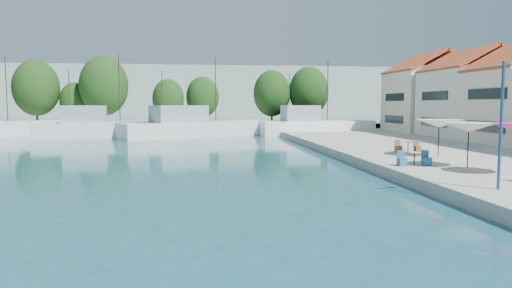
{
  "coord_description": "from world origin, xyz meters",
  "views": [
    {
      "loc": [
        -3.82,
        -2.22,
        3.95
      ],
      "look_at": [
        -0.37,
        26.0,
        1.46
      ],
      "focal_mm": 32.0,
      "sensor_mm": 36.0,
      "label": 1
    }
  ],
  "objects": [
    {
      "name": "cafe_table_03",
      "position": [
        10.61,
        27.99,
        0.89
      ],
      "size": [
        1.82,
        0.7,
        0.76
      ],
      "color": "black",
      "rests_on": "quay_right"
    },
    {
      "name": "tree_04",
      "position": [
        -18.12,
        68.89,
        6.71
      ],
      "size": [
        7.15,
        7.15,
        10.59
      ],
      "color": "#3F2B19",
      "rests_on": "quay_far"
    },
    {
      "name": "umbrella_white",
      "position": [
        10.23,
        20.23,
        2.73
      ],
      "size": [
        2.75,
        2.75,
        2.38
      ],
      "color": "black",
      "rests_on": "quay_right"
    },
    {
      "name": "tree_07",
      "position": [
        7.62,
        70.41,
        5.67
      ],
      "size": [
        5.93,
        5.93,
        8.78
      ],
      "color": "#3F2B19",
      "rests_on": "quay_far"
    },
    {
      "name": "trawler_02",
      "position": [
        -15.26,
        53.24,
        1.07
      ],
      "size": [
        16.22,
        6.14,
        10.2
      ],
      "rotation": [
        0.0,
        0.0,
        0.13
      ],
      "color": "silver",
      "rests_on": "ground"
    },
    {
      "name": "tree_08",
      "position": [
        13.52,
        69.76,
        6.0
      ],
      "size": [
        6.32,
        6.32,
        9.35
      ],
      "color": "#3F2B19",
      "rests_on": "quay_far"
    },
    {
      "name": "building_06",
      "position": [
        24.0,
        51.0,
        5.5
      ],
      "size": [
        9.0,
        8.8,
        10.2
      ],
      "color": "beige",
      "rests_on": "quay_right"
    },
    {
      "name": "trawler_03",
      "position": [
        -4.16,
        54.03,
        1.07
      ],
      "size": [
        20.29,
        13.56,
        10.2
      ],
      "rotation": [
        0.0,
        0.0,
        0.46
      ],
      "color": "silver",
      "rests_on": "ground"
    },
    {
      "name": "street_lamp",
      "position": [
        8.1,
        14.34,
        4.09
      ],
      "size": [
        0.98,
        0.55,
        5.03
      ],
      "rotation": [
        0.0,
        0.0,
        0.39
      ],
      "color": "navy",
      "rests_on": "quay_right"
    },
    {
      "name": "quay_far",
      "position": [
        -8.0,
        67.0,
        0.3
      ],
      "size": [
        90.0,
        16.0,
        0.6
      ],
      "primitive_type": "cube",
      "color": "#9F9A90",
      "rests_on": "ground"
    },
    {
      "name": "cafe_table_02",
      "position": [
        7.72,
        21.15,
        0.89
      ],
      "size": [
        1.82,
        0.7,
        0.76
      ],
      "color": "black",
      "rests_on": "quay_right"
    },
    {
      "name": "tree_02",
      "position": [
        -28.4,
        70.57,
        6.39
      ],
      "size": [
        6.78,
        6.78,
        10.04
      ],
      "color": "#3F2B19",
      "rests_on": "quay_far"
    },
    {
      "name": "tree_03",
      "position": [
        -22.81,
        70.57,
        4.45
      ],
      "size": [
        4.51,
        4.51,
        6.68
      ],
      "color": "#3F2B19",
      "rests_on": "quay_far"
    },
    {
      "name": "tree_06",
      "position": [
        -3.4,
        71.96,
        5.09
      ],
      "size": [
        5.26,
        5.26,
        7.78
      ],
      "color": "#3F2B19",
      "rests_on": "quay_far"
    },
    {
      "name": "hill_east",
      "position": [
        40.0,
        180.0,
        6.0
      ],
      "size": [
        140.0,
        40.0,
        12.0
      ],
      "primitive_type": "cube",
      "color": "#99A79C",
      "rests_on": "ground"
    },
    {
      "name": "trawler_04",
      "position": [
        10.7,
        55.14,
        1.07
      ],
      "size": [
        15.18,
        5.68,
        10.2
      ],
      "rotation": [
        0.0,
        0.0,
        0.13
      ],
      "color": "white",
      "rests_on": "ground"
    },
    {
      "name": "hill_west",
      "position": [
        -30.0,
        160.0,
        8.0
      ],
      "size": [
        180.0,
        40.0,
        16.0
      ],
      "primitive_type": "cube",
      "color": "#99A79C",
      "rests_on": "ground"
    },
    {
      "name": "tree_05",
      "position": [
        -8.77,
        70.41,
        4.79
      ],
      "size": [
        4.91,
        4.91,
        7.27
      ],
      "color": "#3F2B19",
      "rests_on": "quay_far"
    },
    {
      "name": "building_05",
      "position": [
        24.0,
        42.0,
        5.26
      ],
      "size": [
        8.4,
        8.8,
        9.7
      ],
      "color": "silver",
      "rests_on": "quay_right"
    },
    {
      "name": "umbrella_cream",
      "position": [
        11.37,
        25.29,
        2.72
      ],
      "size": [
        3.02,
        3.02,
        2.37
      ],
      "color": "black",
      "rests_on": "quay_right"
    }
  ]
}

